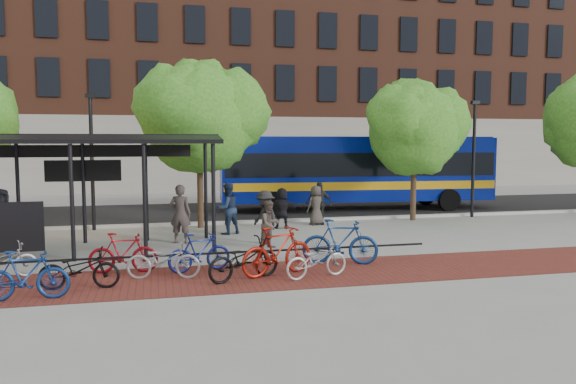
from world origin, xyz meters
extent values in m
plane|color=#9E9E99|center=(0.00, 0.00, 0.00)|extent=(160.00, 160.00, 0.00)
cube|color=black|center=(0.00, 8.00, 0.01)|extent=(160.00, 8.00, 0.01)
cube|color=#B7B7B2|center=(0.00, 4.00, 0.06)|extent=(160.00, 0.25, 0.12)
cube|color=maroon|center=(-2.00, -5.00, 0.00)|extent=(24.00, 3.00, 0.01)
cube|color=black|center=(-3.30, -4.10, 0.00)|extent=(12.00, 0.05, 0.95)
cube|color=brown|center=(10.00, 26.00, 10.00)|extent=(55.00, 14.00, 20.00)
cube|color=#7A664C|center=(-16.00, 40.00, 15.00)|extent=(22.00, 22.00, 30.00)
cylinder|color=black|center=(-9.00, 0.85, 1.65)|extent=(0.12, 0.12, 3.30)
cylinder|color=black|center=(-7.00, -1.85, 1.65)|extent=(0.12, 0.12, 3.30)
cylinder|color=black|center=(-7.00, 0.85, 1.65)|extent=(0.12, 0.12, 3.30)
cylinder|color=black|center=(-5.00, -1.85, 1.65)|extent=(0.12, 0.12, 3.30)
cylinder|color=black|center=(-5.00, 0.85, 1.65)|extent=(0.12, 0.12, 3.30)
cylinder|color=black|center=(-3.00, -1.85, 1.65)|extent=(0.12, 0.12, 3.30)
cylinder|color=black|center=(-3.00, 0.85, 1.65)|extent=(0.12, 0.12, 3.30)
cube|color=black|center=(-8.00, -1.20, 3.45)|extent=(10.60, 1.65, 0.29)
cube|color=black|center=(-8.00, 0.20, 3.45)|extent=(10.60, 1.65, 0.29)
cube|color=black|center=(-8.00, 0.90, 3.05)|extent=(9.00, 0.10, 0.40)
cube|color=black|center=(-7.00, 0.95, 2.40)|extent=(2.40, 0.12, 0.70)
cube|color=#FF7200|center=(-7.00, 1.03, 2.40)|extent=(2.20, 0.02, 0.55)
cylinder|color=#382619|center=(-3.00, 3.30, 1.26)|extent=(0.24, 0.24, 2.52)
sphere|color=#286F1D|center=(-3.00, 3.30, 4.20)|extent=(4.20, 4.20, 4.20)
sphere|color=#286F1D|center=(-1.95, 3.50, 4.50)|extent=(3.36, 3.36, 3.36)
sphere|color=#286F1D|center=(-3.84, 3.00, 4.60)|extent=(3.15, 3.15, 3.15)
sphere|color=#286F1D|center=(-2.90, 3.70, 5.00)|extent=(2.94, 2.94, 2.94)
cylinder|color=#382619|center=(6.00, 3.30, 1.14)|extent=(0.24, 0.24, 2.27)
sphere|color=#286F1D|center=(6.00, 3.30, 3.79)|extent=(3.80, 3.80, 3.80)
sphere|color=#286F1D|center=(6.95, 3.50, 4.09)|extent=(3.04, 3.04, 3.04)
sphere|color=#286F1D|center=(5.24, 3.00, 4.20)|extent=(2.85, 2.85, 2.85)
sphere|color=#286F1D|center=(6.10, 3.70, 4.59)|extent=(2.66, 2.66, 2.66)
cylinder|color=black|center=(-7.00, 3.60, 2.50)|extent=(0.14, 0.14, 5.00)
cube|color=black|center=(-7.00, 3.60, 5.05)|extent=(0.35, 0.20, 0.15)
cylinder|color=black|center=(9.00, 3.60, 2.50)|extent=(0.14, 0.14, 5.00)
cube|color=black|center=(9.00, 3.60, 5.05)|extent=(0.35, 0.20, 0.15)
cube|color=navy|center=(4.94, 7.48, 2.02)|extent=(13.44, 3.83, 3.04)
cube|color=black|center=(4.94, 7.48, 2.27)|extent=(13.17, 3.86, 1.11)
cube|color=#EFAA14|center=(4.94, 7.48, 1.27)|extent=(13.31, 3.87, 0.39)
cube|color=navy|center=(4.94, 7.48, 3.48)|extent=(13.15, 3.53, 0.20)
cylinder|color=black|center=(0.61, 6.36, 0.53)|extent=(1.08, 0.39, 1.06)
cylinder|color=black|center=(0.82, 9.23, 0.53)|extent=(1.08, 0.39, 1.06)
cylinder|color=black|center=(9.07, 5.74, 0.53)|extent=(1.08, 0.39, 1.06)
cylinder|color=black|center=(9.28, 8.61, 0.53)|extent=(1.08, 0.39, 1.06)
imported|color=#ABABAE|center=(-8.41, -3.91, 0.45)|extent=(1.81, 1.23, 0.90)
imported|color=navy|center=(-7.41, -5.99, 0.54)|extent=(1.80, 0.52, 1.08)
imported|color=black|center=(-6.42, -5.29, 0.47)|extent=(1.83, 0.74, 0.94)
imported|color=maroon|center=(-5.53, -3.88, 0.52)|extent=(1.78, 0.64, 1.05)
imported|color=#959598|center=(-4.53, -4.75, 0.47)|extent=(1.88, 0.93, 0.95)
imported|color=navy|center=(-3.61, -4.17, 0.50)|extent=(1.74, 0.87, 1.01)
imported|color=black|center=(-2.63, -5.32, 0.52)|extent=(2.07, 1.39, 1.03)
imported|color=maroon|center=(-1.73, -5.03, 0.62)|extent=(2.15, 1.31, 1.25)
imported|color=#AEAEB0|center=(-0.84, -5.49, 0.45)|extent=(1.81, 1.03, 0.90)
imported|color=navy|center=(0.21, -4.19, 0.63)|extent=(2.16, 1.21, 1.25)
imported|color=black|center=(-9.46, 0.71, 0.93)|extent=(0.98, 0.70, 1.87)
imported|color=#3D3531|center=(-3.91, 0.08, 0.98)|extent=(0.82, 0.66, 1.96)
imported|color=#1E2B46|center=(-2.17, 1.51, 0.94)|extent=(1.12, 1.02, 1.88)
imported|color=#262626|center=(1.74, 3.04, 0.87)|extent=(1.09, 0.66, 1.74)
imported|color=black|center=(0.05, 2.39, 0.79)|extent=(1.54, 0.83, 1.58)
imported|color=#3D3631|center=(1.58, 2.94, 0.80)|extent=(0.90, 0.73, 1.59)
imported|color=brown|center=(-1.21, -1.50, 0.76)|extent=(0.92, 0.85, 1.53)
imported|color=black|center=(-1.21, -0.71, 0.88)|extent=(1.04, 1.30, 1.77)
camera|label=1|loc=(-4.66, -18.62, 3.39)|focal=35.00mm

